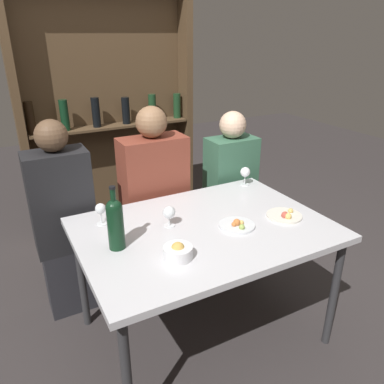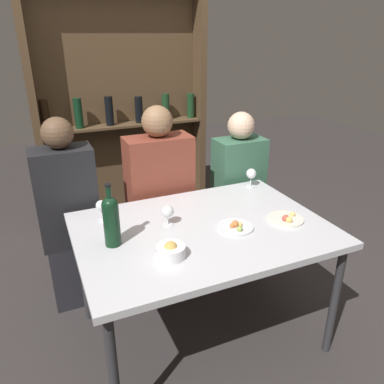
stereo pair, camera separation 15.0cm
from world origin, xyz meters
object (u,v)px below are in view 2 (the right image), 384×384
seated_person_center (160,204)px  seated_person_right (237,195)px  snack_bowl (171,251)px  wine_glass_1 (168,212)px  food_plate_1 (286,219)px  wine_bottle (111,219)px  wine_glass_2 (251,174)px  seated_person_left (70,221)px  food_plate_0 (236,227)px  wine_glass_0 (101,207)px

seated_person_center → seated_person_right: size_ratio=1.07×
snack_bowl → wine_glass_1: bearing=72.2°
food_plate_1 → wine_bottle: bearing=171.9°
wine_glass_2 → food_plate_1: size_ratio=0.64×
seated_person_right → seated_person_left: bearing=-180.0°
snack_bowl → seated_person_right: 1.22m
wine_glass_1 → wine_glass_2: size_ratio=0.90×
wine_glass_1 → seated_person_center: size_ratio=0.09×
food_plate_1 → seated_person_right: (0.14, 0.75, -0.18)m
seated_person_left → seated_person_right: 1.22m
snack_bowl → seated_person_right: (0.85, 0.84, -0.21)m
wine_bottle → seated_person_left: (-0.15, 0.62, -0.28)m
wine_bottle → food_plate_0: size_ratio=1.65×
snack_bowl → seated_person_left: seated_person_left is taller
wine_glass_2 → seated_person_center: bearing=156.2°
food_plate_1 → wine_glass_0: bearing=156.4°
wine_glass_1 → food_plate_1: 0.66m
wine_glass_0 → wine_glass_2: size_ratio=0.95×
wine_glass_0 → food_plate_1: size_ratio=0.61×
food_plate_1 → seated_person_right: seated_person_right is taller
wine_glass_1 → snack_bowl: bearing=-107.8°
wine_bottle → wine_glass_2: bearing=20.0°
seated_person_left → wine_bottle: bearing=-76.4°
wine_glass_2 → seated_person_left: bearing=168.0°
wine_bottle → wine_glass_2: size_ratio=2.52×
wine_glass_0 → wine_glass_1: 0.37m
food_plate_0 → seated_person_left: bearing=137.5°
wine_glass_1 → wine_glass_2: wine_glass_2 is taller
wine_glass_1 → wine_glass_2: (0.70, 0.29, 0.01)m
wine_glass_1 → seated_person_right: seated_person_right is taller
snack_bowl → seated_person_center: (0.24, 0.84, -0.17)m
wine_glass_1 → food_plate_0: (0.32, -0.18, -0.07)m
wine_glass_2 → seated_person_left: 1.22m
wine_glass_0 → seated_person_left: size_ratio=0.10×
seated_person_right → wine_bottle: bearing=-150.0°
wine_bottle → seated_person_center: (0.46, 0.62, -0.28)m
wine_glass_2 → food_plate_1: 0.52m
seated_person_center → seated_person_right: 0.62m
seated_person_left → wine_glass_2: bearing=-12.0°
food_plate_1 → seated_person_center: size_ratio=0.16×
food_plate_0 → seated_person_center: size_ratio=0.15×
wine_glass_1 → seated_person_left: bearing=130.9°
wine_glass_2 → seated_person_center: (-0.57, 0.25, -0.22)m
wine_bottle → food_plate_0: bearing=-8.9°
wine_bottle → snack_bowl: 0.33m
food_plate_0 → seated_person_left: 1.08m
wine_bottle → wine_glass_2: wine_bottle is taller
wine_bottle → wine_glass_1: size_ratio=2.79×
food_plate_0 → seated_person_right: bearing=58.7°
wine_glass_2 → snack_bowl: 1.00m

